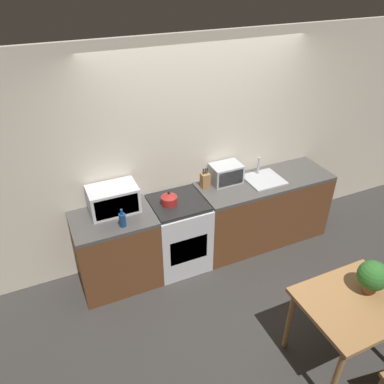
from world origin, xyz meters
TOP-DOWN VIEW (x-y plane):
  - ground_plane at (0.00, 0.00)m, footprint 16.00×16.00m
  - wall_back at (0.00, 0.98)m, footprint 10.00×0.06m
  - counter_left_run at (-1.16, 0.64)m, footprint 0.87×0.62m
  - counter_right_run at (0.75, 0.64)m, footprint 1.71×0.62m
  - stove_range at (-0.42, 0.64)m, footprint 0.62×0.62m
  - kettle at (-0.52, 0.63)m, footprint 0.18×0.18m
  - microwave at (-1.11, 0.76)m, footprint 0.52×0.33m
  - bottle at (-1.10, 0.45)m, footprint 0.07×0.07m
  - knife_block at (-0.01, 0.79)m, footprint 0.10×0.09m
  - toaster_oven at (0.27, 0.79)m, footprint 0.36×0.26m
  - sink_basin at (0.72, 0.65)m, footprint 0.43×0.42m
  - dining_table at (0.45, -1.19)m, footprint 0.90×0.73m
  - potted_plant at (0.63, -1.14)m, footprint 0.26×0.26m

SIDE VIEW (x-z plane):
  - ground_plane at x=0.00m, z-range 0.00..0.00m
  - stove_range at x=-0.42m, z-range 0.00..0.90m
  - counter_left_run at x=-1.16m, z-range 0.00..0.90m
  - counter_right_run at x=0.75m, z-range 0.00..0.90m
  - dining_table at x=0.45m, z-range 0.28..1.05m
  - sink_basin at x=0.72m, z-range 0.80..1.04m
  - potted_plant at x=0.63m, z-range 0.79..1.10m
  - kettle at x=-0.52m, z-range 0.89..1.05m
  - bottle at x=-1.10m, z-range 0.88..1.08m
  - knife_block at x=-0.01m, z-range 0.87..1.12m
  - toaster_oven at x=0.27m, z-range 0.90..1.13m
  - microwave at x=-1.11m, z-range 0.90..1.19m
  - wall_back at x=0.00m, z-range 0.00..2.60m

